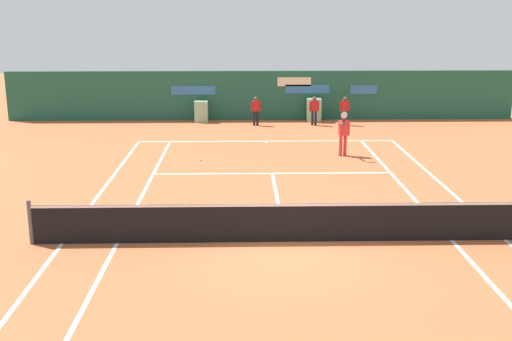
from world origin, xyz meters
TOP-DOWN VIEW (x-y plane):
  - ground_plane at (-0.00, 0.58)m, footprint 80.00×80.00m
  - tennis_net at (0.00, 0.00)m, footprint 12.10×0.10m
  - sponsor_back_wall at (0.00, 16.96)m, footprint 25.00×1.02m
  - player_on_baseline at (2.78, 8.96)m, footprint 0.50×0.75m
  - ball_kid_right_post at (2.42, 15.36)m, footprint 0.46×0.20m
  - ball_kid_left_post at (-0.34, 15.36)m, footprint 0.46×0.19m
  - ball_kid_centre_post at (3.87, 15.36)m, footprint 0.45×0.20m
  - tennis_ball_near_service_line at (-2.53, 8.25)m, footprint 0.07×0.07m

SIDE VIEW (x-z plane):
  - ground_plane at x=0.00m, z-range 0.00..0.01m
  - tennis_ball_near_service_line at x=-2.53m, z-range 0.00..0.07m
  - tennis_net at x=0.00m, z-range -0.02..1.05m
  - ball_kid_centre_post at x=3.87m, z-range 0.10..1.45m
  - ball_kid_left_post at x=-0.34m, z-range 0.10..1.47m
  - ball_kid_right_post at x=2.42m, z-range 0.10..1.47m
  - player_on_baseline at x=2.78m, z-range 0.05..1.84m
  - sponsor_back_wall at x=0.00m, z-range -0.04..2.37m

